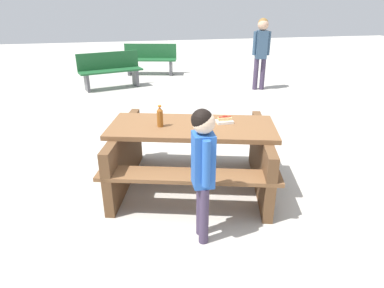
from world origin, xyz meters
TOP-DOWN VIEW (x-y plane):
  - ground_plane at (0.00, 0.00)m, footprint 30.00×30.00m
  - picnic_table at (0.00, 0.00)m, footprint 2.11×1.83m
  - soda_bottle at (-0.34, 0.03)m, footprint 0.07×0.07m
  - hotdog_tray at (0.37, -0.01)m, footprint 0.18×0.11m
  - child_in_coat at (-0.11, -0.94)m, footprint 0.19×0.30m
  - park_bench_near at (-0.96, 5.00)m, footprint 1.55×0.80m
  - park_bench_mid at (0.15, 6.43)m, footprint 1.55×0.75m
  - bystander_adult at (2.53, 4.10)m, footprint 0.40×0.28m

SIDE VIEW (x-z plane):
  - ground_plane at x=0.00m, z-range 0.00..0.00m
  - picnic_table at x=0.00m, z-range 0.07..0.82m
  - park_bench_near at x=-0.96m, z-range 0.02..0.87m
  - park_bench_mid at x=0.15m, z-range 0.02..0.87m
  - hotdog_tray at x=0.37m, z-range 0.74..0.82m
  - child_in_coat at x=-0.11m, z-range 0.17..1.40m
  - soda_bottle at x=-0.34m, z-range 0.74..0.98m
  - bystander_adult at x=2.53m, z-range 0.23..1.86m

